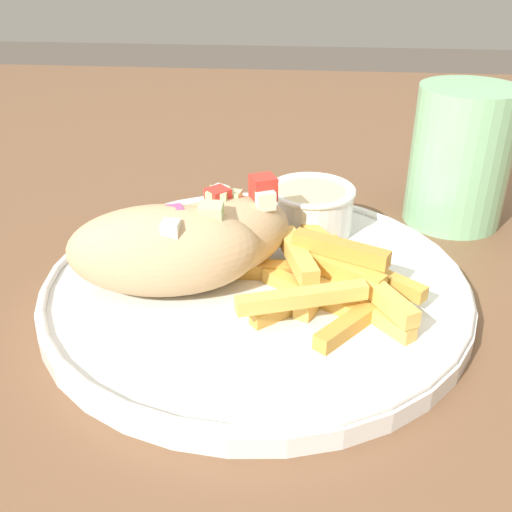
{
  "coord_description": "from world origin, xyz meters",
  "views": [
    {
      "loc": [
        0.06,
        -0.42,
        0.94
      ],
      "look_at": [
        0.03,
        -0.05,
        0.74
      ],
      "focal_mm": 42.0,
      "sensor_mm": 36.0,
      "label": 1
    }
  ],
  "objects_px": {
    "fries_pile": "(332,280)",
    "water_glass": "(459,163)",
    "pita_sandwich_near": "(164,250)",
    "sauce_ramekin": "(311,206)",
    "plate": "(256,285)",
    "pita_sandwich_far": "(222,237)"
  },
  "relations": [
    {
      "from": "fries_pile",
      "to": "water_glass",
      "type": "xyz_separation_m",
      "value": [
        0.11,
        0.16,
        0.03
      ]
    },
    {
      "from": "pita_sandwich_near",
      "to": "fries_pile",
      "type": "relative_size",
      "value": 0.93
    },
    {
      "from": "pita_sandwich_near",
      "to": "water_glass",
      "type": "distance_m",
      "value": 0.28
    },
    {
      "from": "sauce_ramekin",
      "to": "water_glass",
      "type": "height_order",
      "value": "water_glass"
    },
    {
      "from": "plate",
      "to": "fries_pile",
      "type": "relative_size",
      "value": 2.05
    },
    {
      "from": "fries_pile",
      "to": "water_glass",
      "type": "bearing_deg",
      "value": 54.88
    },
    {
      "from": "plate",
      "to": "water_glass",
      "type": "relative_size",
      "value": 2.51
    },
    {
      "from": "plate",
      "to": "pita_sandwich_near",
      "type": "distance_m",
      "value": 0.07
    },
    {
      "from": "sauce_ramekin",
      "to": "pita_sandwich_near",
      "type": "bearing_deg",
      "value": -133.75
    },
    {
      "from": "plate",
      "to": "pita_sandwich_far",
      "type": "xyz_separation_m",
      "value": [
        -0.03,
        0.01,
        0.03
      ]
    },
    {
      "from": "sauce_ramekin",
      "to": "pita_sandwich_far",
      "type": "bearing_deg",
      "value": -129.44
    },
    {
      "from": "plate",
      "to": "water_glass",
      "type": "xyz_separation_m",
      "value": [
        0.17,
        0.15,
        0.05
      ]
    },
    {
      "from": "pita_sandwich_far",
      "to": "sauce_ramekin",
      "type": "bearing_deg",
      "value": 9.22
    },
    {
      "from": "fries_pile",
      "to": "water_glass",
      "type": "relative_size",
      "value": 1.23
    },
    {
      "from": "plate",
      "to": "sauce_ramekin",
      "type": "xyz_separation_m",
      "value": [
        0.04,
        0.09,
        0.03
      ]
    },
    {
      "from": "pita_sandwich_near",
      "to": "pita_sandwich_far",
      "type": "distance_m",
      "value": 0.04
    },
    {
      "from": "pita_sandwich_near",
      "to": "sauce_ramekin",
      "type": "relative_size",
      "value": 1.92
    },
    {
      "from": "pita_sandwich_near",
      "to": "pita_sandwich_far",
      "type": "height_order",
      "value": "pita_sandwich_far"
    },
    {
      "from": "pita_sandwich_near",
      "to": "sauce_ramekin",
      "type": "distance_m",
      "value": 0.14
    },
    {
      "from": "plate",
      "to": "pita_sandwich_near",
      "type": "height_order",
      "value": "pita_sandwich_near"
    },
    {
      "from": "pita_sandwich_near",
      "to": "fries_pile",
      "type": "height_order",
      "value": "pita_sandwich_near"
    },
    {
      "from": "pita_sandwich_near",
      "to": "water_glass",
      "type": "xyz_separation_m",
      "value": [
        0.23,
        0.16,
        0.01
      ]
    }
  ]
}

